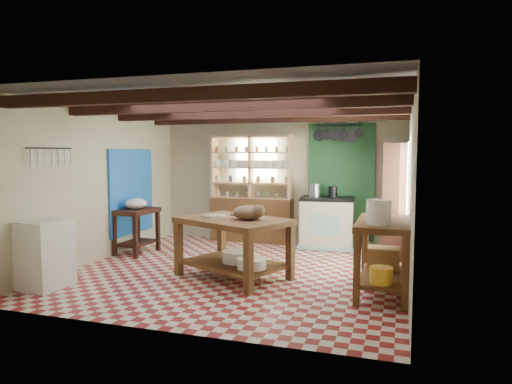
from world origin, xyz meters
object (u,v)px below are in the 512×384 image
(work_table, at_px, (233,248))
(cat, at_px, (248,213))
(stove, at_px, (327,222))
(prep_table, at_px, (137,231))
(right_counter, at_px, (383,257))
(white_cabinet, at_px, (45,254))

(work_table, bearing_deg, cat, 11.31)
(work_table, xyz_separation_m, stove, (0.98, 2.53, 0.05))
(cat, bearing_deg, prep_table, 170.82)
(prep_table, distance_m, right_counter, 4.52)
(work_table, bearing_deg, white_cabinet, -128.20)
(right_counter, bearing_deg, cat, 178.42)
(right_counter, bearing_deg, work_table, 177.16)
(right_counter, relative_size, cat, 2.95)
(prep_table, height_order, white_cabinet, white_cabinet)
(work_table, bearing_deg, prep_table, 179.74)
(white_cabinet, bearing_deg, right_counter, 17.63)
(stove, bearing_deg, right_counter, -70.25)
(stove, xyz_separation_m, cat, (-0.73, -2.59, 0.49))
(right_counter, bearing_deg, stove, 113.46)
(prep_table, distance_m, white_cabinet, 2.22)
(work_table, height_order, white_cabinet, white_cabinet)
(prep_table, xyz_separation_m, white_cabinet, (-0.02, -2.22, 0.05))
(work_table, xyz_separation_m, white_cabinet, (-2.28, -1.22, 0.02))
(cat, bearing_deg, white_cabinet, -141.61)
(white_cabinet, xyz_separation_m, cat, (2.53, 1.17, 0.52))
(white_cabinet, bearing_deg, work_table, 31.67)
(stove, distance_m, right_counter, 2.88)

